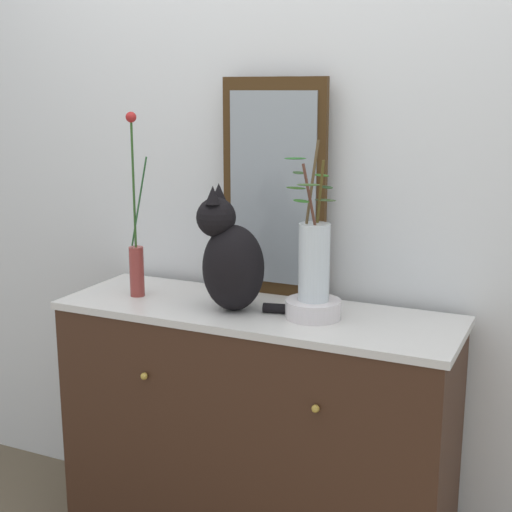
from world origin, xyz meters
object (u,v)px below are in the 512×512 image
at_px(vase_glass_clear, 314,257).
at_px(cat_sitting, 231,259).
at_px(mirror_leaning, 274,189).
at_px(sideboard, 256,437).
at_px(bowl_porcelain, 313,309).
at_px(vase_slim_green, 136,253).

bearing_deg(vase_glass_clear, cat_sitting, -172.62).
bearing_deg(mirror_leaning, sideboard, -83.22).
relative_size(mirror_leaning, vase_glass_clear, 1.50).
relative_size(cat_sitting, bowl_porcelain, 2.40).
bearing_deg(cat_sitting, mirror_leaning, 78.94).
bearing_deg(cat_sitting, bowl_porcelain, 7.23).
xyz_separation_m(cat_sitting, bowl_porcelain, (0.27, 0.03, -0.14)).
height_order(mirror_leaning, bowl_porcelain, mirror_leaning).
height_order(bowl_porcelain, vase_glass_clear, vase_glass_clear).
height_order(sideboard, mirror_leaning, mirror_leaning).
xyz_separation_m(sideboard, mirror_leaning, (-0.02, 0.20, 0.83)).
relative_size(sideboard, cat_sitting, 3.14).
xyz_separation_m(mirror_leaning, cat_sitting, (-0.05, -0.24, -0.20)).
distance_m(sideboard, vase_slim_green, 0.76).
relative_size(cat_sitting, vase_glass_clear, 0.85).
relative_size(vase_slim_green, vase_glass_clear, 1.27).
distance_m(vase_slim_green, vase_glass_clear, 0.65).
bearing_deg(vase_glass_clear, vase_slim_green, -177.97).
distance_m(cat_sitting, vase_glass_clear, 0.27).
bearing_deg(vase_slim_green, mirror_leaning, 28.23).
bearing_deg(mirror_leaning, cat_sitting, -101.06).
bearing_deg(bowl_porcelain, vase_glass_clear, 156.13).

